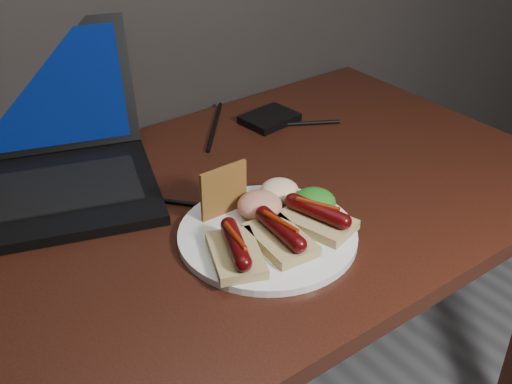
% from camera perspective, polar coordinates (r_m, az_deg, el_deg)
% --- Properties ---
extents(desk, '(1.40, 0.70, 0.75)m').
position_cam_1_polar(desk, '(1.10, -6.16, -6.65)').
color(desk, '#37150D').
rests_on(desk, ground).
extents(laptop, '(0.48, 0.47, 0.25)m').
position_cam_1_polar(laptop, '(1.18, -18.81, 2.89)').
color(laptop, black).
rests_on(laptop, desk).
extents(hard_drive, '(0.12, 0.10, 0.02)m').
position_cam_1_polar(hard_drive, '(1.36, 1.21, 6.55)').
color(hard_drive, black).
rests_on(hard_drive, desk).
extents(desk_cables, '(0.93, 0.36, 0.01)m').
position_cam_1_polar(desk_cables, '(1.16, -8.68, 1.14)').
color(desk_cables, black).
rests_on(desk_cables, desk).
extents(plate, '(0.29, 0.29, 0.01)m').
position_cam_1_polar(plate, '(1.00, 1.03, -3.84)').
color(plate, silver).
rests_on(plate, desk).
extents(bread_sausage_left, '(0.11, 0.13, 0.04)m').
position_cam_1_polar(bread_sausage_left, '(0.93, -1.81, -5.16)').
color(bread_sausage_left, tan).
rests_on(bread_sausage_left, plate).
extents(bread_sausage_center, '(0.08, 0.12, 0.04)m').
position_cam_1_polar(bread_sausage_center, '(0.96, 2.18, -3.83)').
color(bread_sausage_center, tan).
rests_on(bread_sausage_center, plate).
extents(bread_sausage_right, '(0.10, 0.13, 0.04)m').
position_cam_1_polar(bread_sausage_right, '(1.01, 5.46, -2.22)').
color(bread_sausage_right, tan).
rests_on(bread_sausage_right, plate).
extents(crispbread, '(0.09, 0.01, 0.08)m').
position_cam_1_polar(crispbread, '(1.02, -2.88, 0.14)').
color(crispbread, '#9F682B').
rests_on(crispbread, plate).
extents(salad_greens, '(0.07, 0.07, 0.04)m').
position_cam_1_polar(salad_greens, '(1.04, 5.19, -0.88)').
color(salad_greens, '#196213').
rests_on(salad_greens, plate).
extents(salsa_mound, '(0.07, 0.07, 0.04)m').
position_cam_1_polar(salsa_mound, '(1.02, 0.34, -1.19)').
color(salsa_mound, '#A81016').
rests_on(salsa_mound, plate).
extents(coleslaw_mound, '(0.06, 0.06, 0.04)m').
position_cam_1_polar(coleslaw_mound, '(1.07, 2.11, 0.12)').
color(coleslaw_mound, white).
rests_on(coleslaw_mound, plate).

